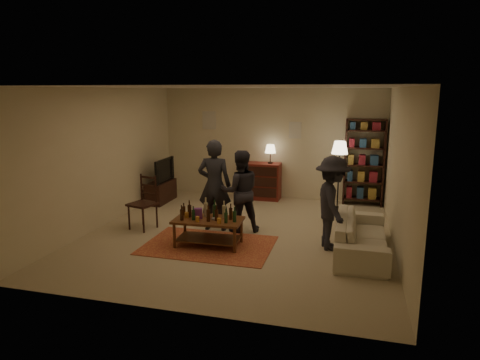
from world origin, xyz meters
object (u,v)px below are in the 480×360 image
(floor_lamp, at_px, (340,152))
(person_right, at_px, (240,191))
(tv_stand, at_px, (161,186))
(bookshelf, at_px, (364,161))
(coffee_table, at_px, (208,222))
(person_by_sofa, at_px, (332,203))
(dining_chair, at_px, (145,200))
(sofa, at_px, (361,235))
(person_left, at_px, (214,185))
(dresser, at_px, (260,180))

(floor_lamp, bearing_deg, person_right, -130.05)
(tv_stand, bearing_deg, bookshelf, 11.80)
(coffee_table, distance_m, person_by_sofa, 2.13)
(floor_lamp, xyz_separation_m, person_right, (-1.73, -2.06, -0.53))
(dining_chair, xyz_separation_m, tv_stand, (-0.58, 1.93, -0.18))
(bookshelf, height_order, person_right, bookshelf)
(sofa, distance_m, person_left, 2.83)
(tv_stand, distance_m, sofa, 5.14)
(floor_lamp, bearing_deg, bookshelf, 45.81)
(dresser, bearing_deg, person_right, -86.30)
(person_by_sofa, bearing_deg, dresser, 14.88)
(tv_stand, xyz_separation_m, bookshelf, (4.69, 0.98, 0.65))
(floor_lamp, distance_m, person_right, 2.74)
(person_right, bearing_deg, sofa, 141.79)
(dresser, relative_size, floor_lamp, 0.88)
(floor_lamp, bearing_deg, coffee_table, -124.73)
(sofa, bearing_deg, dining_chair, 86.17)
(sofa, xyz_separation_m, person_by_sofa, (-0.50, 0.07, 0.49))
(bookshelf, bearing_deg, sofa, -90.82)
(coffee_table, relative_size, sofa, 0.57)
(bookshelf, relative_size, person_left, 1.15)
(dining_chair, bearing_deg, person_left, 26.99)
(floor_lamp, bearing_deg, person_left, -136.88)
(dining_chair, height_order, bookshelf, bookshelf)
(person_by_sofa, bearing_deg, bookshelf, -26.99)
(person_left, height_order, person_by_sofa, person_left)
(tv_stand, bearing_deg, person_by_sofa, -27.16)
(tv_stand, xyz_separation_m, person_right, (2.42, -1.64, 0.40))
(coffee_table, height_order, person_by_sofa, person_by_sofa)
(tv_stand, xyz_separation_m, sofa, (4.64, -2.20, -0.08))
(dining_chair, bearing_deg, dresser, 75.37)
(bookshelf, distance_m, sofa, 3.26)
(dining_chair, relative_size, person_left, 0.61)
(sofa, bearing_deg, person_left, 78.88)
(tv_stand, bearing_deg, person_right, -34.10)
(dresser, height_order, person_right, person_right)
(bookshelf, bearing_deg, dresser, -178.43)
(tv_stand, xyz_separation_m, dresser, (2.25, 0.91, 0.09))
(dining_chair, height_order, sofa, dining_chair)
(coffee_table, height_order, person_left, person_left)
(dresser, relative_size, person_by_sofa, 0.85)
(person_left, bearing_deg, bookshelf, -142.03)
(person_right, height_order, person_by_sofa, person_by_sofa)
(tv_stand, relative_size, floor_lamp, 0.68)
(sofa, xyz_separation_m, person_left, (-2.72, 0.54, 0.57))
(coffee_table, xyz_separation_m, floor_lamp, (2.05, 2.96, 0.88))
(floor_lamp, bearing_deg, dresser, 165.49)
(coffee_table, bearing_deg, floor_lamp, 55.27)
(dining_chair, bearing_deg, floor_lamp, 49.25)
(bookshelf, xyz_separation_m, sofa, (-0.05, -3.18, -0.73))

